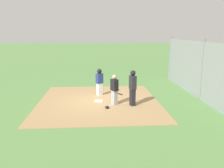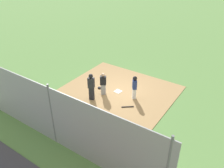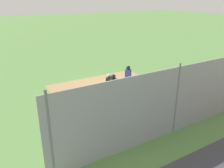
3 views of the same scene
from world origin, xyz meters
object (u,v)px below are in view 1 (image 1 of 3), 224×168
(catcher, at_px, (114,89))
(umpire, at_px, (133,87))
(home_plate, at_px, (99,101))
(catcher_mask, at_px, (107,107))
(runner, at_px, (100,80))
(baseball_bat, at_px, (118,93))

(catcher, bearing_deg, umpire, 135.18)
(home_plate, xyz_separation_m, catcher_mask, (-1.28, -0.40, 0.05))
(home_plate, bearing_deg, runner, -3.70)
(catcher, relative_size, runner, 0.99)
(home_plate, bearing_deg, catcher, -127.92)
(umpire, height_order, catcher_mask, umpire)
(home_plate, relative_size, catcher_mask, 1.83)
(home_plate, xyz_separation_m, umpire, (-0.88, -1.72, 0.95))
(runner, relative_size, catcher_mask, 6.58)
(umpire, bearing_deg, home_plate, -42.90)
(home_plate, distance_m, umpire, 2.15)
(baseball_bat, xyz_separation_m, catcher_mask, (-2.75, 0.79, 0.03))
(catcher, xyz_separation_m, baseball_bat, (2.10, -0.37, -0.77))
(home_plate, height_order, runner, runner)
(umpire, relative_size, baseball_bat, 2.41)
(catcher, distance_m, umpire, 0.95)
(runner, height_order, baseball_bat, runner)
(runner, xyz_separation_m, catcher_mask, (-2.56, -0.31, -0.83))
(home_plate, height_order, catcher_mask, catcher_mask)
(runner, bearing_deg, catcher_mask, -28.22)
(catcher, distance_m, catcher_mask, 1.07)
(runner, relative_size, baseball_bat, 2.09)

